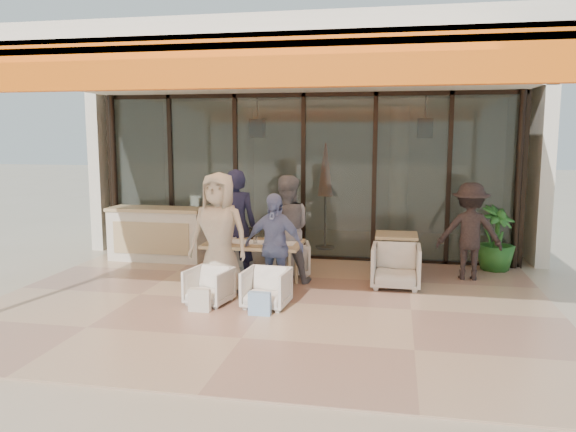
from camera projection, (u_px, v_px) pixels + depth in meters
name	position (u px, v px, depth m)	size (l,w,h in m)	color
ground	(269.00, 303.00, 8.09)	(70.00, 70.00, 0.00)	#C6B293
terrace_floor	(269.00, 303.00, 8.09)	(8.00, 6.00, 0.01)	tan
terrace_structure	(264.00, 70.00, 7.38)	(8.00, 6.00, 3.40)	silver
glass_storefront	(303.00, 178.00, 10.78)	(8.08, 0.10, 3.20)	#9EADA3
interior_block	(320.00, 143.00, 12.94)	(9.05, 3.62, 3.52)	silver
host_counter	(157.00, 234.00, 10.76)	(1.85, 0.65, 1.04)	silver
dining_table	(253.00, 246.00, 8.79)	(1.50, 0.90, 0.93)	tan
chair_far_left	(244.00, 253.00, 9.83)	(0.72, 0.67, 0.74)	silver
chair_far_right	(291.00, 257.00, 9.68)	(0.62, 0.58, 0.64)	silver
chair_near_left	(209.00, 285.00, 7.99)	(0.57, 0.53, 0.59)	silver
chair_near_right	(266.00, 286.00, 7.83)	(0.60, 0.56, 0.62)	silver
diner_navy	(236.00, 225.00, 9.26)	(0.68, 0.45, 1.86)	#1B1D3B
diner_grey	(286.00, 230.00, 9.11)	(0.86, 0.67, 1.77)	slate
diner_cream	(219.00, 234.00, 8.39)	(0.91, 0.59, 1.87)	beige
diner_periwinkle	(274.00, 246.00, 8.25)	(0.92, 0.38, 1.57)	#6779AC
tote_bag_cream	(200.00, 301.00, 7.62)	(0.30, 0.10, 0.34)	silver
tote_bag_blue	(260.00, 305.00, 7.46)	(0.30, 0.10, 0.34)	#99BFD8
side_table	(396.00, 240.00, 9.53)	(0.70, 0.70, 0.74)	tan
side_chair	(396.00, 264.00, 8.84)	(0.75, 0.71, 0.78)	silver
standing_woman	(470.00, 232.00, 9.29)	(1.06, 0.61, 1.64)	black
potted_palm	(496.00, 239.00, 9.94)	(0.66, 0.66, 1.17)	#1E5919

